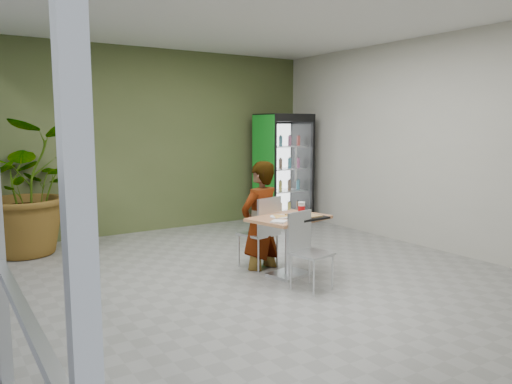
{
  "coord_description": "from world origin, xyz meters",
  "views": [
    {
      "loc": [
        -3.32,
        -4.88,
        1.88
      ],
      "look_at": [
        0.22,
        0.6,
        1.0
      ],
      "focal_mm": 35.0,
      "sensor_mm": 36.0,
      "label": 1
    }
  ],
  "objects_px": {
    "dining_table": "(289,234)",
    "seated_woman": "(260,226)",
    "soda_cup": "(301,208)",
    "potted_plant": "(28,187)",
    "cafeteria_tray": "(309,218)",
    "beverage_fridge": "(283,169)",
    "chair_far": "(264,227)",
    "chair_near": "(306,244)"
  },
  "relations": [
    {
      "from": "cafeteria_tray",
      "to": "potted_plant",
      "type": "bearing_deg",
      "value": 130.17
    },
    {
      "from": "soda_cup",
      "to": "chair_near",
      "type": "bearing_deg",
      "value": -123.4
    },
    {
      "from": "cafeteria_tray",
      "to": "beverage_fridge",
      "type": "bearing_deg",
      "value": 58.99
    },
    {
      "from": "chair_far",
      "to": "chair_near",
      "type": "height_order",
      "value": "chair_far"
    },
    {
      "from": "chair_near",
      "to": "potted_plant",
      "type": "xyz_separation_m",
      "value": [
        -2.41,
        3.41,
        0.46
      ]
    },
    {
      "from": "chair_far",
      "to": "seated_woman",
      "type": "xyz_separation_m",
      "value": [
        -0.02,
        0.05,
        0.0
      ]
    },
    {
      "from": "chair_far",
      "to": "cafeteria_tray",
      "type": "distance_m",
      "value": 0.73
    },
    {
      "from": "chair_far",
      "to": "beverage_fridge",
      "type": "relative_size",
      "value": 0.46
    },
    {
      "from": "chair_near",
      "to": "soda_cup",
      "type": "height_order",
      "value": "soda_cup"
    },
    {
      "from": "chair_far",
      "to": "chair_near",
      "type": "xyz_separation_m",
      "value": [
        -0.03,
        -0.92,
        -0.04
      ]
    },
    {
      "from": "beverage_fridge",
      "to": "cafeteria_tray",
      "type": "bearing_deg",
      "value": -121.59
    },
    {
      "from": "beverage_fridge",
      "to": "seated_woman",
      "type": "bearing_deg",
      "value": -131.97
    },
    {
      "from": "seated_woman",
      "to": "dining_table",
      "type": "bearing_deg",
      "value": 89.79
    },
    {
      "from": "beverage_fridge",
      "to": "chair_near",
      "type": "bearing_deg",
      "value": -122.77
    },
    {
      "from": "potted_plant",
      "to": "seated_woman",
      "type": "bearing_deg",
      "value": -45.23
    },
    {
      "from": "seated_woman",
      "to": "soda_cup",
      "type": "xyz_separation_m",
      "value": [
        0.34,
        -0.44,
        0.27
      ]
    },
    {
      "from": "soda_cup",
      "to": "beverage_fridge",
      "type": "bearing_deg",
      "value": 58.03
    },
    {
      "from": "dining_table",
      "to": "seated_woman",
      "type": "height_order",
      "value": "seated_woman"
    },
    {
      "from": "potted_plant",
      "to": "cafeteria_tray",
      "type": "bearing_deg",
      "value": -49.83
    },
    {
      "from": "soda_cup",
      "to": "potted_plant",
      "type": "relative_size",
      "value": 0.08
    },
    {
      "from": "seated_woman",
      "to": "beverage_fridge",
      "type": "xyz_separation_m",
      "value": [
        2.1,
        2.38,
        0.48
      ]
    },
    {
      "from": "chair_far",
      "to": "chair_near",
      "type": "distance_m",
      "value": 0.92
    },
    {
      "from": "seated_woman",
      "to": "beverage_fridge",
      "type": "relative_size",
      "value": 0.82
    },
    {
      "from": "chair_far",
      "to": "beverage_fridge",
      "type": "distance_m",
      "value": 3.24
    },
    {
      "from": "cafeteria_tray",
      "to": "beverage_fridge",
      "type": "relative_size",
      "value": 0.2
    },
    {
      "from": "beverage_fridge",
      "to": "potted_plant",
      "type": "height_order",
      "value": "beverage_fridge"
    },
    {
      "from": "chair_far",
      "to": "seated_woman",
      "type": "height_order",
      "value": "seated_woman"
    },
    {
      "from": "chair_far",
      "to": "potted_plant",
      "type": "relative_size",
      "value": 0.49
    },
    {
      "from": "soda_cup",
      "to": "cafeteria_tray",
      "type": "height_order",
      "value": "soda_cup"
    },
    {
      "from": "chair_near",
      "to": "seated_woman",
      "type": "relative_size",
      "value": 0.52
    },
    {
      "from": "seated_woman",
      "to": "cafeteria_tray",
      "type": "bearing_deg",
      "value": 95.59
    },
    {
      "from": "dining_table",
      "to": "chair_near",
      "type": "distance_m",
      "value": 0.5
    },
    {
      "from": "chair_far",
      "to": "chair_near",
      "type": "bearing_deg",
      "value": 75.02
    },
    {
      "from": "cafeteria_tray",
      "to": "dining_table",
      "type": "bearing_deg",
      "value": 119.64
    },
    {
      "from": "chair_near",
      "to": "cafeteria_tray",
      "type": "height_order",
      "value": "chair_near"
    },
    {
      "from": "soda_cup",
      "to": "beverage_fridge",
      "type": "distance_m",
      "value": 3.33
    },
    {
      "from": "dining_table",
      "to": "beverage_fridge",
      "type": "distance_m",
      "value": 3.53
    },
    {
      "from": "seated_woman",
      "to": "beverage_fridge",
      "type": "distance_m",
      "value": 3.22
    },
    {
      "from": "dining_table",
      "to": "potted_plant",
      "type": "height_order",
      "value": "potted_plant"
    },
    {
      "from": "seated_woman",
      "to": "soda_cup",
      "type": "relative_size",
      "value": 10.72
    },
    {
      "from": "soda_cup",
      "to": "cafeteria_tray",
      "type": "distance_m",
      "value": 0.3
    },
    {
      "from": "beverage_fridge",
      "to": "chair_far",
      "type": "bearing_deg",
      "value": -131.11
    }
  ]
}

